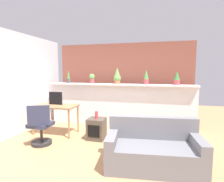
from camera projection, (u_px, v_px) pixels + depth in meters
name	position (u px, v px, depth m)	size (l,w,h in m)	color
ground_plane	(97.00, 155.00, 3.49)	(12.00, 12.00, 0.00)	tan
divider_wall	(119.00, 105.00, 5.35)	(4.31, 0.16, 1.21)	silver
plant_shelf	(119.00, 85.00, 5.24)	(4.31, 0.34, 0.04)	silver
brick_wall_behind	(123.00, 82.00, 5.85)	(4.31, 0.10, 2.50)	brown
side_wall_left	(8.00, 84.00, 4.33)	(0.12, 4.40, 2.60)	silver
potted_plant_0	(69.00, 78.00, 5.60)	(0.11, 0.11, 0.39)	#4C4C51
potted_plant_1	(92.00, 78.00, 5.47)	(0.17, 0.17, 0.29)	#B7474C
potted_plant_2	(117.00, 76.00, 5.22)	(0.21, 0.21, 0.48)	#C66B42
potted_plant_3	(146.00, 77.00, 5.03)	(0.14, 0.14, 0.41)	#B7474C
potted_plant_4	(177.00, 78.00, 4.84)	(0.16, 0.16, 0.37)	#B7474C
desk	(56.00, 108.00, 4.62)	(1.10, 0.60, 0.75)	#99754C
tv_monitor	(56.00, 98.00, 4.68)	(0.36, 0.04, 0.33)	black
office_chair	(41.00, 128.00, 3.91)	(0.51, 0.52, 0.91)	#262628
side_cube_shelf	(97.00, 129.00, 4.30)	(0.40, 0.41, 0.50)	#4C4238
vase_on_shelf	(96.00, 115.00, 4.24)	(0.07, 0.07, 0.18)	#CC3D47
couch	(153.00, 150.00, 3.05)	(1.64, 0.94, 0.80)	slate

